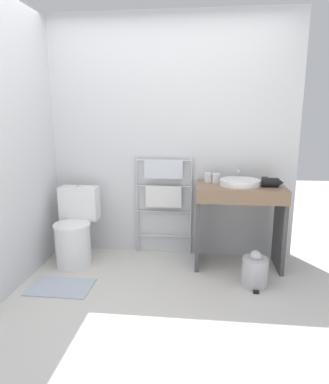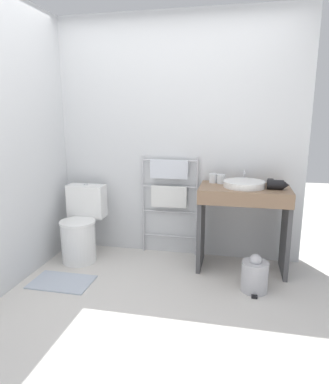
{
  "view_description": "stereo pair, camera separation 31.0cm",
  "coord_description": "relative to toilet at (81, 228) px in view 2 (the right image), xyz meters",
  "views": [
    {
      "loc": [
        0.38,
        -2.25,
        1.53
      ],
      "look_at": [
        0.05,
        0.76,
        0.84
      ],
      "focal_mm": 32.0,
      "sensor_mm": 36.0,
      "label": 1
    },
    {
      "loc": [
        0.69,
        -2.2,
        1.53
      ],
      "look_at": [
        0.05,
        0.76,
        0.84
      ],
      "focal_mm": 32.0,
      "sensor_mm": 36.0,
      "label": 2
    }
  ],
  "objects": [
    {
      "name": "cup_near_edge",
      "position": [
        1.45,
        0.22,
        0.55
      ],
      "size": [
        0.08,
        0.08,
        0.09
      ],
      "color": "white",
      "rests_on": "vanity_counter"
    },
    {
      "name": "sink_basin",
      "position": [
        1.67,
        0.09,
        0.53
      ],
      "size": [
        0.4,
        0.4,
        0.06
      ],
      "color": "white",
      "rests_on": "vanity_counter"
    },
    {
      "name": "cup_near_wall",
      "position": [
        1.37,
        0.24,
        0.55
      ],
      "size": [
        0.08,
        0.08,
        0.09
      ],
      "color": "white",
      "rests_on": "vanity_counter"
    },
    {
      "name": "trash_bin",
      "position": [
        1.8,
        -0.33,
        -0.2
      ],
      "size": [
        0.23,
        0.27,
        0.34
      ],
      "color": "#B7B7BC",
      "rests_on": "ground_plane"
    },
    {
      "name": "faucet",
      "position": [
        1.67,
        0.31,
        0.59
      ],
      "size": [
        0.02,
        0.1,
        0.13
      ],
      "color": "silver",
      "rests_on": "vanity_counter"
    },
    {
      "name": "ground_plane",
      "position": [
        0.92,
        -1.01,
        -0.34
      ],
      "size": [
        12.0,
        12.0,
        0.0
      ],
      "primitive_type": "plane",
      "color": "silver"
    },
    {
      "name": "bath_mat",
      "position": [
        0.05,
        -0.56,
        -0.34
      ],
      "size": [
        0.56,
        0.36,
        0.01
      ],
      "primitive_type": "cube",
      "color": "#B2BCCC",
      "rests_on": "ground_plane"
    },
    {
      "name": "wall_side",
      "position": [
        -0.39,
        -0.32,
        0.93
      ],
      "size": [
        0.12,
        2.06,
        2.54
      ],
      "primitive_type": "cube",
      "color": "silver",
      "rests_on": "ground_plane"
    },
    {
      "name": "hair_dryer",
      "position": [
        1.96,
        0.07,
        0.55
      ],
      "size": [
        0.2,
        0.19,
        0.09
      ],
      "color": "black",
      "rests_on": "vanity_counter"
    },
    {
      "name": "vanity_counter",
      "position": [
        1.68,
        0.09,
        0.22
      ],
      "size": [
        0.86,
        0.51,
        0.85
      ],
      "color": "#84664C",
      "rests_on": "ground_plane"
    },
    {
      "name": "toilet",
      "position": [
        0.0,
        0.0,
        0.0
      ],
      "size": [
        0.41,
        0.53,
        0.79
      ],
      "color": "white",
      "rests_on": "ground_plane"
    },
    {
      "name": "towel_radiator",
      "position": [
        0.89,
        0.32,
        0.4
      ],
      "size": [
        0.62,
        0.06,
        1.09
      ],
      "color": "silver",
      "rests_on": "ground_plane"
    },
    {
      "name": "wall_back",
      "position": [
        0.92,
        0.44,
        0.93
      ],
      "size": [
        2.73,
        0.12,
        2.54
      ],
      "primitive_type": "cube",
      "color": "silver",
      "rests_on": "ground_plane"
    }
  ]
}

